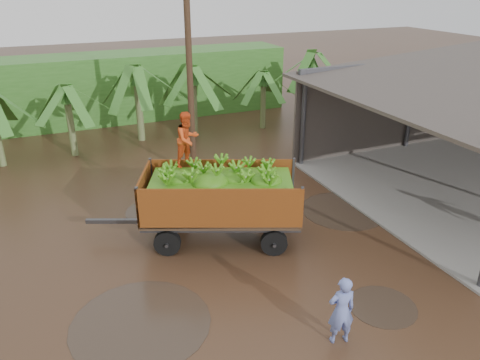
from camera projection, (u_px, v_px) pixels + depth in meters
name	position (u px, v px, depth m)	size (l,w,h in m)	color
ground	(240.00, 260.00, 13.50)	(100.00, 100.00, 0.00)	black
hedge_north	(91.00, 89.00, 25.52)	(22.00, 3.00, 3.60)	#2D661E
banana_trailer	(220.00, 196.00, 14.10)	(6.47, 3.91, 3.86)	#9B4C16
man_blue	(341.00, 310.00, 10.18)	(0.62, 0.40, 1.69)	#6979C0
utility_pole	(190.00, 72.00, 17.68)	(1.20, 0.24, 8.20)	#47301E
banana_plants	(49.00, 148.00, 17.08)	(24.68, 20.75, 3.86)	#2D661E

